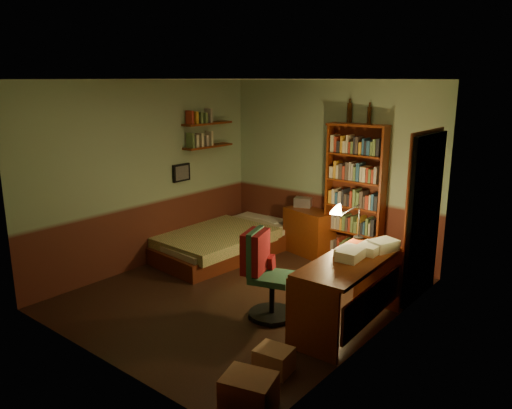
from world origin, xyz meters
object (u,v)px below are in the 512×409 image
Objects in this scene: desk_lamp at (359,217)px; cardboard_box_b at (274,360)px; dresser at (309,232)px; desk at (348,295)px; bed at (225,233)px; office_chair at (272,271)px; cardboard_box_a at (249,394)px; bookshelf at (355,195)px; mini_stereo at (303,202)px.

desk_lamp is 1.66× the size of cardboard_box_b.
dresser is 2.39m from desk.
desk is 4.51× the size of cardboard_box_b.
bed is 2.80m from desk.
desk reaches higher than dresser.
desk is 0.86m from office_chair.
desk is 1.31× the size of office_chair.
desk_lamp is 1.24m from office_chair.
cardboard_box_a is at bearing -90.48° from desk.
office_chair reaches higher than bed.
cardboard_box_a is at bearing -50.93° from dresser.
bookshelf is at bearing 114.18° from desk.
mini_stereo is 0.49× the size of desk_lamp.
bookshelf is at bearing 32.40° from bed.
office_chair reaches higher than cardboard_box_a.
dresser is at bearing -179.33° from bookshelf.
bookshelf reaches higher than mini_stereo.
bookshelf is 2.18m from office_chair.
desk_lamp reaches higher than office_chair.
cardboard_box_a is (1.70, -3.46, -0.19)m from dresser.
bed reaches higher than cardboard_box_a.
bookshelf reaches higher than desk.
office_chair reaches higher than desk.
mini_stereo is 0.64× the size of cardboard_box_a.
desk is 1.01m from desk_lamp.
bed is at bearing -158.89° from bookshelf.
dresser is 0.97m from bookshelf.
mini_stereo reaches higher than cardboard_box_b.
mini_stereo reaches higher than dresser.
dresser is at bearing -53.36° from mini_stereo.
office_chair is at bearing -92.37° from bookshelf.
mini_stereo is at bearing 119.65° from cardboard_box_b.
office_chair is at bearing -54.56° from dresser.
desk_lamp is 2.62m from cardboard_box_a.
office_chair is (0.84, -2.04, 0.21)m from dresser.
desk_lamp is 2.09m from cardboard_box_b.
desk_lamp is at bearing 45.57° from office_chair.
dresser is 0.54× the size of desk.
bookshelf is at bearing -24.07° from mini_stereo.
desk is (1.83, -1.87, -0.37)m from mini_stereo.
bookshelf is 2.14m from desk.
desk is at bearing -14.78° from bed.
bookshelf is at bearing 105.72° from cardboard_box_a.
cardboard_box_b is at bearing -67.96° from desk_lamp.
desk_lamp is (0.65, -1.11, 0.04)m from bookshelf.
desk is (1.63, -1.74, 0.04)m from dresser.
mini_stereo is at bearing 117.89° from cardboard_box_a.
desk is at bearing 92.30° from cardboard_box_a.
mini_stereo is 4.11m from cardboard_box_a.
mini_stereo is 0.82× the size of cardboard_box_b.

